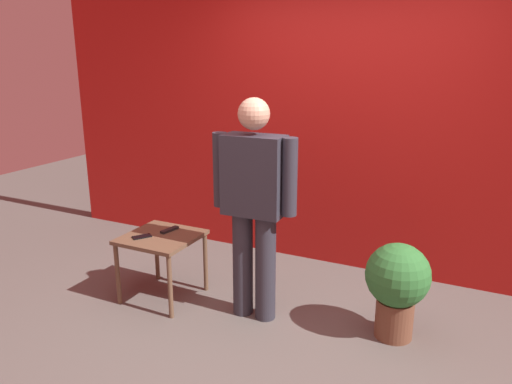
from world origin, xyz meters
TOP-DOWN VIEW (x-y plane):
  - ground_plane at (0.00, 0.00)m, footprint 12.00×12.00m
  - back_wall_red at (0.00, 1.64)m, footprint 6.20×0.12m
  - standing_person at (-0.33, 0.40)m, footprint 0.64×0.24m
  - side_table at (-1.12, 0.33)m, footprint 0.56×0.56m
  - cell_phone at (-1.23, 0.24)m, footprint 0.14×0.16m
  - tv_remote at (-1.12, 0.45)m, footprint 0.08×0.18m
  - potted_plant at (0.68, 0.56)m, footprint 0.44×0.44m

SIDE VIEW (x-z plane):
  - ground_plane at x=0.00m, z-range 0.00..0.00m
  - potted_plant at x=0.68m, z-range 0.06..0.75m
  - side_table at x=-1.12m, z-range 0.19..0.72m
  - cell_phone at x=-1.23m, z-range 0.53..0.54m
  - tv_remote at x=-1.12m, z-range 0.53..0.55m
  - standing_person at x=-0.33m, z-range 0.10..1.73m
  - back_wall_red at x=0.00m, z-range 0.00..2.60m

